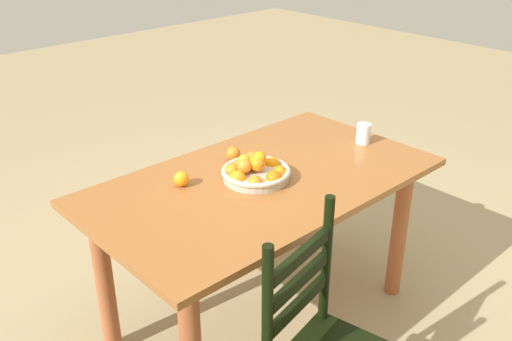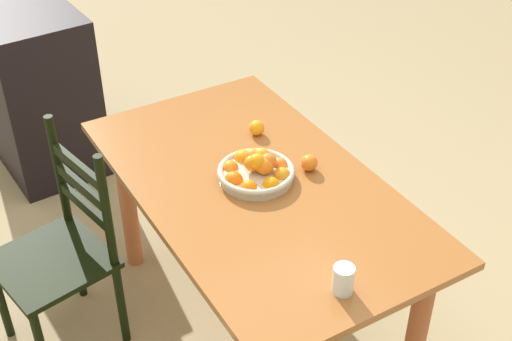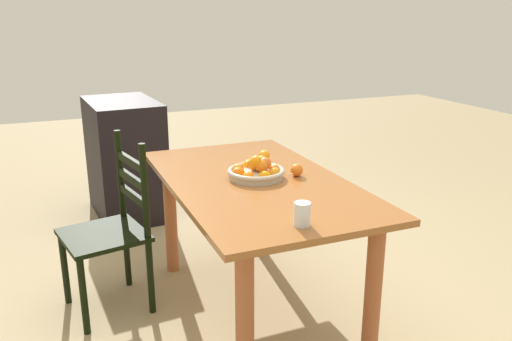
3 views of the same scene
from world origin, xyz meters
TOP-DOWN VIEW (x-y plane):
  - ground_plane at (0.00, 0.00)m, footprint 12.00×12.00m
  - dining_table at (0.00, 0.00)m, footprint 1.53×0.87m
  - chair_near_window at (0.35, 0.70)m, footprint 0.49×0.49m
  - cabinet at (1.75, 0.41)m, footprint 0.81×0.55m
  - fruit_bowl at (0.03, -0.02)m, footprint 0.30×0.30m
  - orange_loose_0 at (-0.03, -0.22)m, footprint 0.07×0.07m
  - orange_loose_1 at (0.30, -0.18)m, footprint 0.07×0.07m
  - drinking_glass at (-0.63, 0.05)m, footprint 0.07×0.07m

SIDE VIEW (x-z plane):
  - ground_plane at x=0.00m, z-range 0.00..0.00m
  - chair_near_window at x=0.35m, z-range -0.02..0.94m
  - cabinet at x=1.75m, z-range 0.00..0.93m
  - dining_table at x=0.00m, z-range 0.25..1.02m
  - orange_loose_1 at x=0.30m, z-range 0.77..0.83m
  - orange_loose_0 at x=-0.03m, z-range 0.77..0.83m
  - fruit_bowl at x=0.03m, z-range 0.74..0.87m
  - drinking_glass at x=-0.63m, z-range 0.77..0.86m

